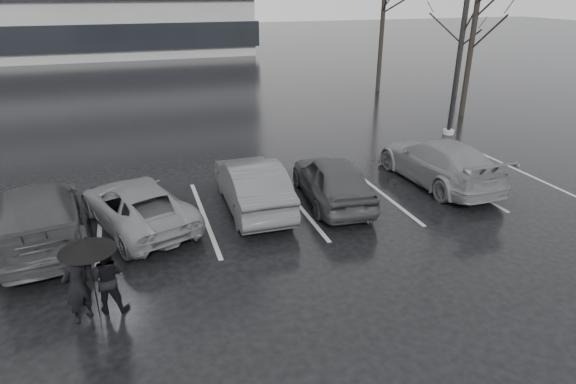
# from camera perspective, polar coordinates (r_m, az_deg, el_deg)

# --- Properties ---
(ground) EXTENTS (160.00, 160.00, 0.00)m
(ground) POSITION_cam_1_polar(r_m,az_deg,el_deg) (12.17, 2.35, -6.42)
(ground) COLOR black
(ground) RESTS_ON ground
(car_main) EXTENTS (2.04, 4.28, 1.41)m
(car_main) POSITION_cam_1_polar(r_m,az_deg,el_deg) (14.42, 5.26, 1.50)
(car_main) COLOR black
(car_main) RESTS_ON ground
(car_west_a) EXTENTS (1.62, 4.42, 1.45)m
(car_west_a) POSITION_cam_1_polar(r_m,az_deg,el_deg) (13.99, -4.28, 0.93)
(car_west_a) COLOR #2E2E31
(car_west_a) RESTS_ON ground
(car_west_b) EXTENTS (3.35, 4.80, 1.22)m
(car_west_b) POSITION_cam_1_polar(r_m,az_deg,el_deg) (13.52, -17.47, -1.50)
(car_west_b) COLOR #515153
(car_west_b) RESTS_ON ground
(car_west_c) EXTENTS (2.76, 5.30, 1.47)m
(car_west_c) POSITION_cam_1_polar(r_m,az_deg,el_deg) (13.62, -27.60, -2.41)
(car_west_c) COLOR black
(car_west_c) RESTS_ON ground
(car_east) EXTENTS (2.22, 5.07, 1.45)m
(car_east) POSITION_cam_1_polar(r_m,az_deg,el_deg) (16.56, 17.38, 3.48)
(car_east) COLOR #515153
(car_east) RESTS_ON ground
(pedestrian_left) EXTENTS (0.67, 0.65, 1.55)m
(pedestrian_left) POSITION_cam_1_polar(r_m,az_deg,el_deg) (10.13, -23.76, -10.14)
(pedestrian_left) COLOR black
(pedestrian_left) RESTS_ON ground
(pedestrian_right) EXTENTS (0.84, 0.72, 1.50)m
(pedestrian_right) POSITION_cam_1_polar(r_m,az_deg,el_deg) (10.22, -20.71, -9.48)
(pedestrian_right) COLOR black
(pedestrian_right) RESTS_ON ground
(umbrella) EXTENTS (1.05, 1.05, 1.79)m
(umbrella) POSITION_cam_1_polar(r_m,az_deg,el_deg) (9.67, -22.78, -5.75)
(umbrella) COLOR black
(umbrella) RESTS_ON ground
(lamp_post) EXTENTS (0.49, 0.49, 8.90)m
(lamp_post) POSITION_cam_1_polar(r_m,az_deg,el_deg) (21.84, 19.83, 16.82)
(lamp_post) COLOR gray
(lamp_post) RESTS_ON ground
(stall_stripes) EXTENTS (19.72, 5.00, 0.00)m
(stall_stripes) POSITION_cam_1_polar(r_m,az_deg,el_deg) (14.08, -4.27, -2.13)
(stall_stripes) COLOR #9E9EA0
(stall_stripes) RESTS_ON ground
(tree_east) EXTENTS (0.26, 0.26, 8.00)m
(tree_east) POSITION_cam_1_polar(r_m,az_deg,el_deg) (25.47, 21.09, 17.21)
(tree_east) COLOR black
(tree_east) RESTS_ON ground
(tree_ne) EXTENTS (0.26, 0.26, 7.00)m
(tree_ne) POSITION_cam_1_polar(r_m,az_deg,el_deg) (30.19, 20.01, 17.11)
(tree_ne) COLOR black
(tree_ne) RESTS_ON ground
(tree_north) EXTENTS (0.26, 0.26, 8.50)m
(tree_north) POSITION_cam_1_polar(r_m,az_deg,el_deg) (30.73, 11.16, 19.50)
(tree_north) COLOR black
(tree_north) RESTS_ON ground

